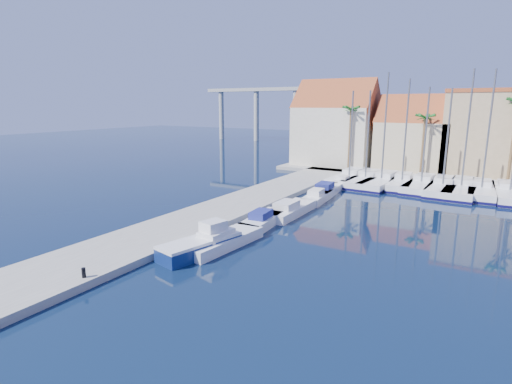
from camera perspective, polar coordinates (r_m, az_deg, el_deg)
ground at (r=21.82m, az=-8.06°, el=-15.01°), size 260.00×260.00×0.00m
quay_west at (r=36.88m, az=-5.72°, el=-2.99°), size 6.00×77.00×0.50m
shore_north at (r=63.67m, az=28.58°, el=2.07°), size 54.00×16.00×0.50m
bollard at (r=24.74m, az=-23.40°, el=-10.54°), size 0.23×0.23×0.57m
fishing_boat at (r=27.70m, az=-7.70°, el=-7.34°), size 3.24×6.28×2.10m
motorboat_west_0 at (r=28.81m, az=-4.89°, el=-6.88°), size 2.79×7.09×1.40m
motorboat_west_1 at (r=33.70m, az=1.07°, el=-3.96°), size 2.42×6.12×1.40m
motorboat_west_2 at (r=36.97m, az=4.79°, el=-2.52°), size 2.28×7.09×1.40m
motorboat_west_3 at (r=42.44m, az=8.77°, el=-0.67°), size 2.16×5.66×1.40m
motorboat_west_4 at (r=46.17m, az=9.99°, el=0.35°), size 2.87×7.21×1.40m
motorboat_west_5 at (r=51.05m, az=12.47°, el=1.39°), size 1.72×5.22×1.40m
motorboat_west_6 at (r=55.75m, az=13.91°, el=2.23°), size 2.64×7.39×1.40m
sailboat_0 at (r=54.31m, az=13.38°, el=2.06°), size 3.38×10.99×11.68m
sailboat_1 at (r=53.49m, az=15.58°, el=1.77°), size 3.85×11.66×11.67m
sailboat_2 at (r=52.99m, az=17.69°, el=1.56°), size 3.90×11.87×13.74m
sailboat_3 at (r=52.62m, az=20.18°, el=1.33°), size 3.31×10.04×12.94m
sailboat_4 at (r=52.31m, az=22.66°, el=1.05°), size 3.45×10.97×11.98m
sailboat_5 at (r=51.74m, az=25.17°, el=0.70°), size 3.01×11.23×11.77m
sailboat_6 at (r=51.82m, az=27.31°, el=0.52°), size 3.36×12.03×13.78m
sailboat_7 at (r=51.57m, az=29.50°, el=0.27°), size 3.14×10.37×13.67m
sailboat_8 at (r=51.71m, az=32.43°, el=-0.03°), size 3.87×11.37×14.94m
building_0 at (r=65.91m, az=11.35°, el=9.14°), size 12.30×9.00×13.50m
building_1 at (r=62.92m, az=21.69°, el=7.25°), size 10.30×8.00×11.00m
building_2 at (r=62.99m, az=31.88°, el=7.15°), size 14.20×10.20×11.50m
palm_0 at (r=59.80m, az=13.45°, el=11.19°), size 2.60×2.60×10.15m
palm_1 at (r=57.53m, az=23.04°, el=9.58°), size 2.60×2.60×9.15m
viaduct at (r=109.72m, az=3.23°, el=12.51°), size 48.00×2.20×14.45m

